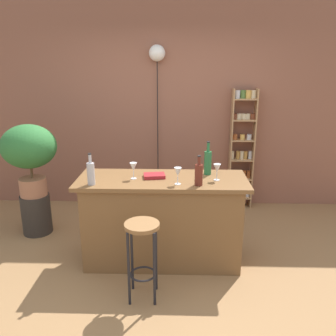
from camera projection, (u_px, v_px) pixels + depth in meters
ground at (161, 275)px, 3.47m from camera, size 12.00×12.00×0.00m
back_wall at (167, 108)px, 4.94m from camera, size 6.40×0.10×2.80m
kitchen_counter at (162, 220)px, 3.63m from camera, size 1.69×0.64×0.91m
bar_stool at (142, 244)px, 3.01m from camera, size 0.30×0.30×0.72m
spice_shelf at (242, 147)px, 4.91m from camera, size 0.34×0.17×1.69m
plant_stool at (36, 214)px, 4.29m from camera, size 0.35×0.35×0.49m
potted_plant at (29, 151)px, 4.06m from camera, size 0.64×0.57×0.86m
bottle_olive_oil at (208, 162)px, 3.60m from camera, size 0.08×0.08×0.35m
bottle_spirits_clear at (199, 174)px, 3.28m from camera, size 0.08×0.08×0.29m
bottle_wine_red at (91, 173)px, 3.29m from camera, size 0.07×0.07×0.31m
wine_glass_left at (178, 172)px, 3.30m from camera, size 0.07×0.07×0.16m
wine_glass_center at (217, 169)px, 3.42m from camera, size 0.07×0.07×0.16m
wine_glass_right at (133, 167)px, 3.46m from camera, size 0.07×0.07×0.16m
cookbook at (154, 176)px, 3.52m from camera, size 0.23×0.18×0.03m
pendant_globe_light at (157, 55)px, 4.63m from camera, size 0.22×0.22×2.25m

